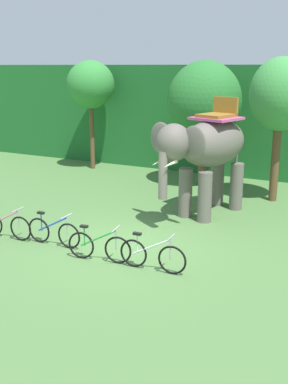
% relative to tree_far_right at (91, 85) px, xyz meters
% --- Properties ---
extents(ground_plane, '(80.00, 80.00, 0.00)m').
position_rel_tree_far_right_xyz_m(ground_plane, '(6.13, -7.93, -3.89)').
color(ground_plane, '#4C753D').
extents(foliage_hedge, '(36.00, 6.00, 4.79)m').
position_rel_tree_far_right_xyz_m(foliage_hedge, '(6.13, 4.31, -1.49)').
color(foliage_hedge, '#1E6028').
rests_on(foliage_hedge, ground).
extents(tree_far_right, '(2.20, 2.20, 5.00)m').
position_rel_tree_far_right_xyz_m(tree_far_right, '(0.00, 0.00, 0.00)').
color(tree_far_right, brown).
rests_on(tree_far_right, ground).
extents(tree_left, '(2.93, 2.93, 4.97)m').
position_rel_tree_far_right_xyz_m(tree_left, '(5.73, -0.62, -0.51)').
color(tree_left, brown).
rests_on(tree_left, ground).
extents(tree_center_right, '(2.12, 2.12, 5.07)m').
position_rel_tree_far_right_xyz_m(tree_center_right, '(8.83, -1.61, -0.13)').
color(tree_center_right, brown).
rests_on(tree_center_right, ground).
extents(elephant, '(2.63, 4.24, 3.78)m').
position_rel_tree_far_right_xyz_m(elephant, '(7.20, -4.34, -1.69)').
color(elephant, '#665E56').
rests_on(elephant, ground).
extents(bike_pink, '(1.71, 0.52, 0.92)m').
position_rel_tree_far_right_xyz_m(bike_pink, '(2.88, -8.90, -3.50)').
color(bike_pink, black).
rests_on(bike_pink, ground).
extents(bike_blue, '(1.71, 0.52, 0.92)m').
position_rel_tree_far_right_xyz_m(bike_blue, '(4.43, -8.73, -3.50)').
color(bike_blue, black).
rests_on(bike_blue, ground).
extents(bike_green, '(1.70, 0.52, 0.92)m').
position_rel_tree_far_right_xyz_m(bike_green, '(6.09, -9.06, -3.50)').
color(bike_green, black).
rests_on(bike_green, ground).
extents(bike_white, '(1.71, 0.52, 0.92)m').
position_rel_tree_far_right_xyz_m(bike_white, '(7.52, -8.95, -3.50)').
color(bike_white, black).
rests_on(bike_white, ground).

